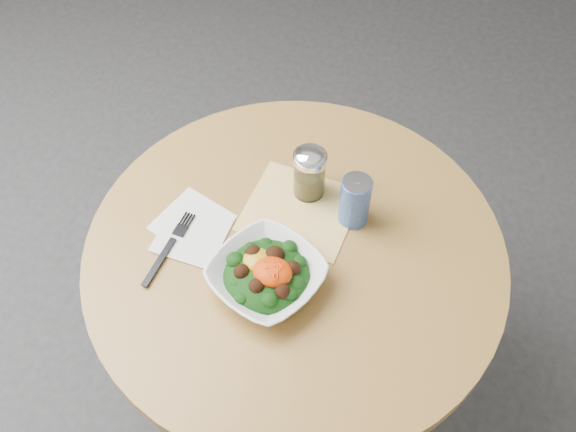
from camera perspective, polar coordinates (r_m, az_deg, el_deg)
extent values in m
plane|color=#2A2B2D|center=(2.03, 0.43, -14.69)|extent=(6.00, 6.00, 0.00)
cylinder|color=black|center=(2.02, 0.43, -14.53)|extent=(0.52, 0.52, 0.03)
cylinder|color=black|center=(1.71, 0.50, -10.23)|extent=(0.10, 0.10, 0.71)
cylinder|color=#AD7B3E|center=(1.38, 0.61, -3.29)|extent=(0.90, 0.90, 0.04)
cube|color=#E49E0C|center=(1.42, 1.07, 0.55)|extent=(0.25, 0.23, 0.00)
cube|color=silver|center=(1.42, -8.52, -0.55)|extent=(0.18, 0.18, 0.00)
cube|color=silver|center=(1.40, -8.51, -1.62)|extent=(0.15, 0.15, 0.00)
imported|color=white|center=(1.30, -1.92, -5.33)|extent=(0.29, 0.29, 0.05)
ellipsoid|color=black|center=(1.30, -1.92, -5.36)|extent=(0.18, 0.18, 0.06)
ellipsoid|color=#BD8912|center=(1.29, -2.79, -3.87)|extent=(0.06, 0.06, 0.02)
ellipsoid|color=#D94E04|center=(1.26, -1.39, -4.98)|extent=(0.08, 0.07, 0.04)
cube|color=black|center=(1.36, -11.39, -4.02)|extent=(0.02, 0.13, 0.00)
cube|color=black|center=(1.41, -9.27, -0.82)|extent=(0.03, 0.07, 0.00)
cylinder|color=silver|center=(1.41, 1.91, 3.61)|extent=(0.07, 0.07, 0.11)
cylinder|color=#9B8948|center=(1.43, 1.88, 3.00)|extent=(0.06, 0.06, 0.06)
cylinder|color=white|center=(1.37, 1.97, 5.20)|extent=(0.07, 0.07, 0.01)
ellipsoid|color=white|center=(1.36, 1.98, 5.38)|extent=(0.07, 0.07, 0.03)
cylinder|color=navy|center=(1.37, 5.96, 1.33)|extent=(0.07, 0.07, 0.12)
cylinder|color=silver|center=(1.32, 6.19, 3.00)|extent=(0.06, 0.06, 0.00)
cube|color=silver|center=(1.32, 6.21, 3.33)|extent=(0.02, 0.02, 0.00)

